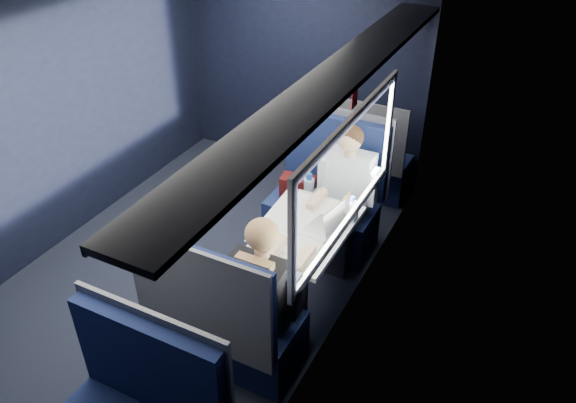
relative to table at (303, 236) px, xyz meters
The scene contains 12 objects.
ground 1.23m from the table, behind, with size 2.80×4.20×0.01m, color black.
room_shell 1.30m from the table, behind, with size 3.00×4.40×2.40m.
table is the anchor object (origin of this frame).
seat_bay_near 0.92m from the table, 102.42° to the left, with size 1.04×0.62×1.26m.
seat_bay_far 0.93m from the table, 101.78° to the right, with size 1.04×0.62×1.26m.
seat_row_front 1.82m from the table, 95.80° to the left, with size 1.04×0.51×1.16m.
man 0.70m from the table, 84.48° to the left, with size 0.53×0.56×1.32m.
woman 0.71m from the table, 84.55° to the right, with size 0.53×0.56×1.32m.
papers 0.12m from the table, 139.46° to the left, with size 0.55×0.80×0.01m, color white.
laptop 0.24m from the table, 16.35° to the left, with size 0.28×0.33×0.23m.
bottle_small 0.43m from the table, 40.40° to the left, with size 0.07×0.07×0.23m.
cup 0.45m from the table, 47.17° to the left, with size 0.07×0.07×0.09m, color white.
Camera 1 is at (2.53, -3.21, 3.33)m, focal length 35.00 mm.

